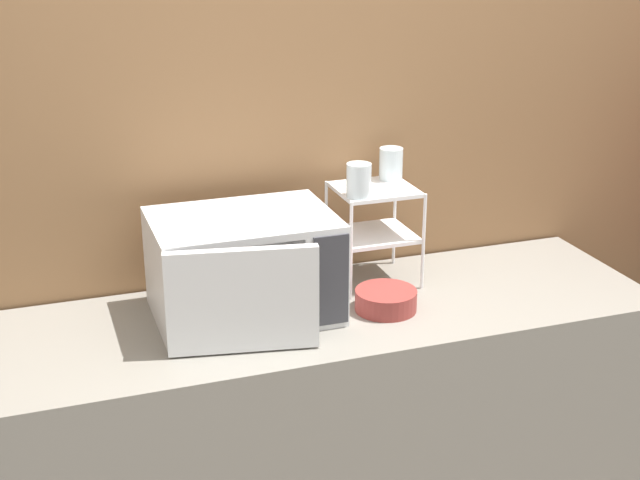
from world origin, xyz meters
name	(u,v)px	position (x,y,z in m)	size (l,w,h in m)	color
wall_back	(293,149)	(0.00, 0.66, 1.30)	(8.00, 0.06, 2.60)	olive
counter	(329,441)	(0.00, 0.31, 0.45)	(1.95, 0.62, 0.90)	gray
microwave	(244,268)	(-0.25, 0.35, 1.05)	(0.52, 0.46, 0.30)	silver
dish_rack	(374,214)	(0.20, 0.47, 1.12)	(0.25, 0.23, 0.31)	white
glass_front_left	(359,180)	(0.12, 0.40, 1.26)	(0.07, 0.07, 0.10)	silver
glass_back_right	(391,164)	(0.28, 0.53, 1.26)	(0.07, 0.07, 0.10)	silver
bowl	(386,300)	(0.15, 0.25, 0.93)	(0.18, 0.18, 0.06)	maroon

